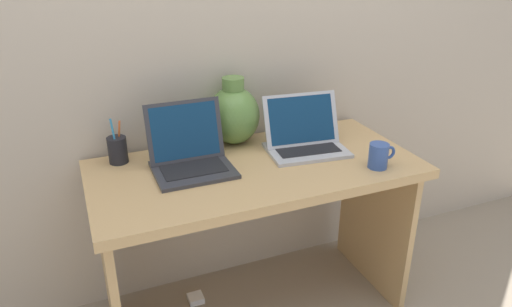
{
  "coord_description": "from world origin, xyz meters",
  "views": [
    {
      "loc": [
        -0.65,
        -1.58,
        1.56
      ],
      "look_at": [
        0.0,
        0.0,
        0.79
      ],
      "focal_mm": 33.31,
      "sensor_mm": 36.0,
      "label": 1
    }
  ],
  "objects_px": {
    "laptop_right": "(304,136)",
    "green_vase": "(234,114)",
    "coffee_mug": "(379,156)",
    "power_brick": "(196,298)",
    "laptop_left": "(189,152)",
    "pen_cup": "(118,150)"
  },
  "relations": [
    {
      "from": "laptop_left",
      "to": "power_brick",
      "type": "bearing_deg",
      "value": 86.82
    },
    {
      "from": "laptop_right",
      "to": "green_vase",
      "type": "bearing_deg",
      "value": 144.05
    },
    {
      "from": "laptop_left",
      "to": "green_vase",
      "type": "height_order",
      "value": "green_vase"
    },
    {
      "from": "coffee_mug",
      "to": "power_brick",
      "type": "xyz_separation_m",
      "value": [
        -0.68,
        0.36,
        -0.78
      ]
    },
    {
      "from": "laptop_left",
      "to": "green_vase",
      "type": "distance_m",
      "value": 0.31
    },
    {
      "from": "coffee_mug",
      "to": "laptop_left",
      "type": "bearing_deg",
      "value": 157.39
    },
    {
      "from": "pen_cup",
      "to": "laptop_left",
      "type": "bearing_deg",
      "value": -30.79
    },
    {
      "from": "laptop_left",
      "to": "laptop_right",
      "type": "xyz_separation_m",
      "value": [
        0.5,
        -0.01,
        -0.01
      ]
    },
    {
      "from": "green_vase",
      "to": "power_brick",
      "type": "relative_size",
      "value": 4.21
    },
    {
      "from": "laptop_left",
      "to": "pen_cup",
      "type": "height_order",
      "value": "laptop_left"
    },
    {
      "from": "pen_cup",
      "to": "green_vase",
      "type": "bearing_deg",
      "value": 2.21
    },
    {
      "from": "laptop_right",
      "to": "power_brick",
      "type": "height_order",
      "value": "laptop_right"
    },
    {
      "from": "green_vase",
      "to": "coffee_mug",
      "type": "xyz_separation_m",
      "value": [
        0.44,
        -0.46,
        -0.08
      ]
    },
    {
      "from": "pen_cup",
      "to": "power_brick",
      "type": "bearing_deg",
      "value": -16.16
    },
    {
      "from": "laptop_right",
      "to": "laptop_left",
      "type": "bearing_deg",
      "value": 178.75
    },
    {
      "from": "green_vase",
      "to": "pen_cup",
      "type": "distance_m",
      "value": 0.51
    },
    {
      "from": "laptop_left",
      "to": "laptop_right",
      "type": "relative_size",
      "value": 0.86
    },
    {
      "from": "coffee_mug",
      "to": "power_brick",
      "type": "height_order",
      "value": "coffee_mug"
    },
    {
      "from": "coffee_mug",
      "to": "pen_cup",
      "type": "xyz_separation_m",
      "value": [
        -0.94,
        0.44,
        0.01
      ]
    },
    {
      "from": "laptop_right",
      "to": "power_brick",
      "type": "distance_m",
      "value": 0.93
    },
    {
      "from": "coffee_mug",
      "to": "pen_cup",
      "type": "bearing_deg",
      "value": 155.06
    },
    {
      "from": "coffee_mug",
      "to": "power_brick",
      "type": "distance_m",
      "value": 1.1
    }
  ]
}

